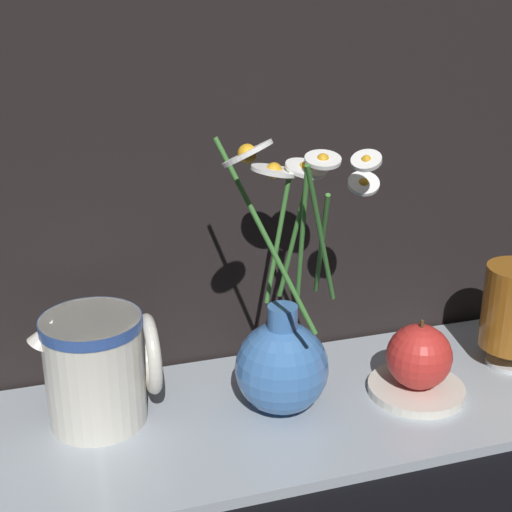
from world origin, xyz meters
TOP-DOWN VIEW (x-y plane):
  - ground_plane at (0.00, 0.00)m, footprint 6.00×6.00m
  - shelf at (0.00, 0.00)m, footprint 0.85×0.26m
  - vase_with_flowers at (0.04, 0.00)m, footprint 0.19×0.16m
  - ceramic_pitcher at (-0.15, 0.04)m, footprint 0.13×0.11m
  - saucer_plate at (0.20, -0.02)m, footprint 0.11×0.11m
  - orange_fruit at (0.20, -0.02)m, footprint 0.07×0.07m

SIDE VIEW (x-z plane):
  - ground_plane at x=0.00m, z-range 0.00..0.00m
  - shelf at x=0.00m, z-range 0.00..0.01m
  - saucer_plate at x=0.20m, z-range 0.01..0.02m
  - orange_fruit at x=0.20m, z-range 0.02..0.10m
  - vase_with_flowers at x=0.04m, z-range -0.08..0.24m
  - ceramic_pitcher at x=-0.15m, z-range 0.01..0.14m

